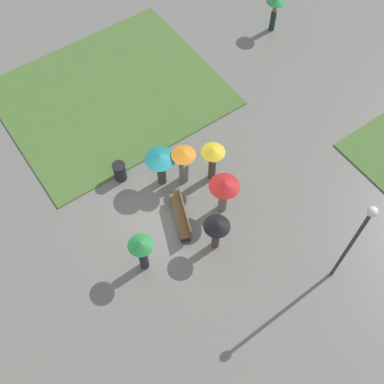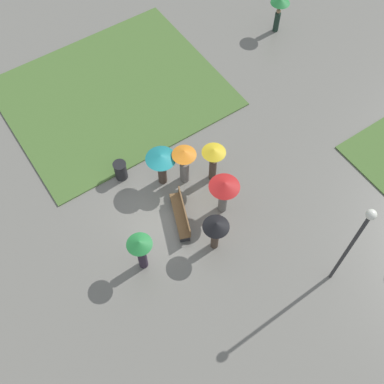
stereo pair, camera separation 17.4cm
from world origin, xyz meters
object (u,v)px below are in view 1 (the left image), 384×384
(crowd_person_teal, at_px, (161,162))
(crowd_person_black, at_px, (217,228))
(crowd_person_red, at_px, (224,189))
(lone_walker_mid_plaza, at_px, (275,6))
(park_bench, at_px, (182,214))
(lamp_post, at_px, (356,237))
(trash_bin, at_px, (120,172))
(crowd_person_green, at_px, (142,251))
(crowd_person_orange, at_px, (184,161))
(crowd_person_yellow, at_px, (213,158))

(crowd_person_teal, xyz_separation_m, crowd_person_black, (3.52, 0.06, 0.02))
(crowd_person_red, xyz_separation_m, lone_walker_mid_plaza, (-6.85, 8.28, -0.03))
(park_bench, relative_size, lamp_post, 0.41)
(trash_bin, xyz_separation_m, crowd_person_green, (3.81, -1.26, 0.84))
(crowd_person_green, xyz_separation_m, lone_walker_mid_plaza, (-7.14, 12.04, 0.13))
(crowd_person_black, height_order, lone_walker_mid_plaza, lone_walker_mid_plaza)
(crowd_person_orange, relative_size, lone_walker_mid_plaza, 1.03)
(crowd_person_yellow, height_order, crowd_person_green, crowd_person_green)
(lamp_post, height_order, lone_walker_mid_plaza, lamp_post)
(crowd_person_red, bearing_deg, crowd_person_green, 79.92)
(crowd_person_teal, relative_size, crowd_person_black, 0.99)
(crowd_person_black, bearing_deg, crowd_person_red, 102.18)
(park_bench, xyz_separation_m, crowd_person_yellow, (-0.95, 2.11, 0.87))
(park_bench, bearing_deg, trash_bin, -142.13)
(crowd_person_black, bearing_deg, crowd_person_yellow, 114.60)
(crowd_person_red, xyz_separation_m, crowd_person_teal, (-2.40, -1.23, -0.10))
(trash_bin, relative_size, crowd_person_yellow, 0.46)
(crowd_person_teal, bearing_deg, crowd_person_yellow, 157.52)
(crowd_person_orange, relative_size, crowd_person_green, 1.00)
(lone_walker_mid_plaza, bearing_deg, crowd_person_green, 170.67)
(crowd_person_red, height_order, crowd_person_black, crowd_person_red)
(trash_bin, relative_size, crowd_person_green, 0.46)
(crowd_person_orange, distance_m, crowd_person_teal, 0.89)
(crowd_person_yellow, distance_m, lone_walker_mid_plaza, 9.47)
(crowd_person_orange, bearing_deg, trash_bin, -11.30)
(crowd_person_red, bearing_deg, crowd_person_orange, -1.84)
(crowd_person_teal, bearing_deg, crowd_person_red, 124.12)
(crowd_person_orange, bearing_deg, crowd_person_green, 59.86)
(crowd_person_green, relative_size, lone_walker_mid_plaza, 1.03)
(lamp_post, bearing_deg, crowd_person_black, -140.60)
(crowd_person_black, distance_m, crowd_person_green, 2.72)
(trash_bin, xyz_separation_m, lone_walker_mid_plaza, (-3.33, 10.79, 0.96))
(crowd_person_red, height_order, crowd_person_yellow, crowd_person_yellow)
(crowd_person_red, distance_m, crowd_person_green, 3.78)
(park_bench, distance_m, crowd_person_yellow, 2.47)
(crowd_person_teal, relative_size, lone_walker_mid_plaza, 0.95)
(park_bench, relative_size, trash_bin, 2.25)
(crowd_person_black, relative_size, crowd_person_green, 0.93)
(crowd_person_black, relative_size, lone_walker_mid_plaza, 0.96)
(crowd_person_green, bearing_deg, trash_bin, -90.29)
(lamp_post, bearing_deg, lone_walker_mid_plaza, 149.47)
(lamp_post, height_order, crowd_person_teal, lamp_post)
(lone_walker_mid_plaza, bearing_deg, crowd_person_orange, 169.18)
(trash_bin, relative_size, crowd_person_red, 0.47)
(trash_bin, bearing_deg, park_bench, 16.81)
(lamp_post, height_order, crowd_person_red, lamp_post)
(crowd_person_green, bearing_deg, crowd_person_teal, -115.31)
(crowd_person_red, xyz_separation_m, crowd_person_green, (0.30, -3.76, -0.16))
(crowd_person_yellow, height_order, crowd_person_black, crowd_person_yellow)
(lone_walker_mid_plaza, bearing_deg, lamp_post, -160.53)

